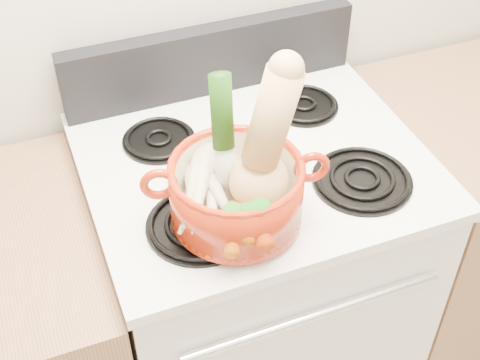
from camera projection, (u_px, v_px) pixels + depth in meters
name	position (u px, v px, depth m)	size (l,w,h in m)	color
stove_body	(253.00, 291.00, 1.87)	(0.76, 0.65, 0.92)	silver
cooktop	(255.00, 163.00, 1.55)	(0.78, 0.67, 0.03)	white
control_backsplash	(211.00, 60.00, 1.69)	(0.76, 0.05, 0.18)	black
oven_handle	(315.00, 316.00, 1.42)	(0.02, 0.02, 0.60)	silver
burner_front_left	(200.00, 224.00, 1.37)	(0.22, 0.22, 0.02)	black
burner_front_right	(362.00, 179.00, 1.48)	(0.22, 0.22, 0.02)	black
burner_back_left	(159.00, 139.00, 1.58)	(0.17, 0.17, 0.02)	black
burner_back_right	(304.00, 104.00, 1.68)	(0.17, 0.17, 0.02)	black
dutch_oven	(236.00, 192.00, 1.34)	(0.27, 0.27, 0.13)	#A2220A
pot_handle_left	(159.00, 184.00, 1.29)	(0.07, 0.07, 0.02)	#A2220A
pot_handle_right	(312.00, 167.00, 1.32)	(0.07, 0.07, 0.02)	#A2220A
squash	(260.00, 142.00, 1.27)	(0.13, 0.13, 0.31)	#E0AF72
leek	(224.00, 138.00, 1.30)	(0.04, 0.04, 0.29)	beige
ginger	(223.00, 167.00, 1.42)	(0.08, 0.06, 0.04)	tan
parsnip_0	(212.00, 195.00, 1.35)	(0.05, 0.05, 0.24)	beige
parsnip_1	(193.00, 198.00, 1.33)	(0.04, 0.04, 0.19)	beige
parsnip_2	(216.00, 188.00, 1.35)	(0.05, 0.05, 0.21)	beige
parsnip_3	(197.00, 194.00, 1.33)	(0.04, 0.04, 0.19)	#EFE5C3
parsnip_4	(201.00, 184.00, 1.33)	(0.05, 0.05, 0.24)	#F1E8C4
parsnip_5	(194.00, 183.00, 1.33)	(0.04, 0.04, 0.22)	beige
carrot_0	(241.00, 214.00, 1.32)	(0.03, 0.03, 0.15)	#DF5E0B
carrot_1	(234.00, 226.00, 1.29)	(0.03, 0.03, 0.14)	orange
carrot_2	(252.00, 212.00, 1.30)	(0.04, 0.04, 0.19)	#D4420A
carrot_3	(246.00, 218.00, 1.29)	(0.03, 0.03, 0.13)	#B84C09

